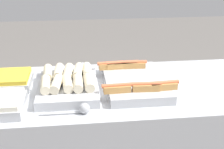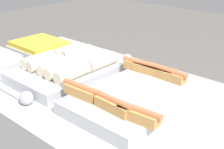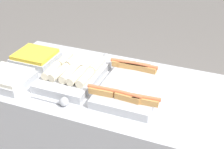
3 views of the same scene
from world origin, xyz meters
name	(u,v)px [view 1 (image 1 of 3)]	position (x,y,z in m)	size (l,w,h in m)	color
tray_hotdogs	(134,80)	(0.03, 0.00, 0.95)	(0.42, 0.53, 0.10)	#B7BABF
tray_wraps	(68,83)	(-0.35, 0.00, 0.96)	(0.33, 0.51, 0.10)	#B7BABF
tray_side_back	(7,81)	(-0.71, 0.09, 0.95)	(0.28, 0.25, 0.07)	#B7BABF
serving_spoon_near	(82,109)	(-0.28, -0.29, 0.94)	(0.25, 0.05, 0.05)	#B2B5BA
serving_spoon_far	(80,67)	(-0.28, 0.29, 0.94)	(0.27, 0.05, 0.05)	#B2B5BA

